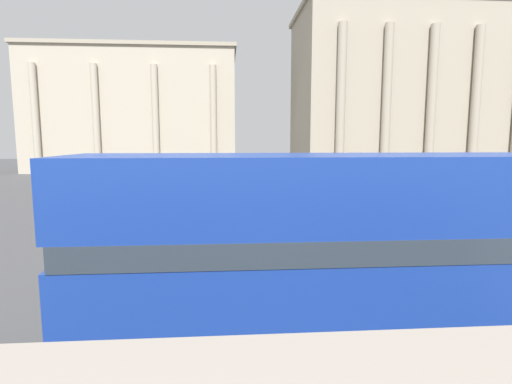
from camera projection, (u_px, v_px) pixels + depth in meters
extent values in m
cylinder|color=black|center=(490.00, 307.00, 9.63)|extent=(1.05, 0.22, 1.05)
cylinder|color=black|center=(158.00, 318.00, 9.04)|extent=(1.05, 0.22, 1.05)
cylinder|color=black|center=(133.00, 382.00, 6.64)|extent=(1.05, 0.22, 1.05)
cube|color=navy|center=(346.00, 293.00, 8.01)|extent=(10.70, 2.43, 1.88)
cube|color=#2D3842|center=(347.00, 237.00, 7.86)|extent=(10.49, 2.46, 0.45)
cube|color=navy|center=(349.00, 190.00, 7.74)|extent=(10.70, 2.43, 1.39)
cube|color=#B2A893|center=(136.00, 113.00, 59.78)|extent=(29.22, 12.35, 17.09)
cube|color=#A39984|center=(134.00, 52.00, 58.64)|extent=(29.82, 12.95, 0.50)
cylinder|color=#B2A893|center=(35.00, 119.00, 52.52)|extent=(0.90, 0.90, 14.53)
cylinder|color=#B2A893|center=(96.00, 120.00, 53.10)|extent=(0.90, 0.90, 14.53)
cylinder|color=#B2A893|center=(155.00, 120.00, 53.68)|extent=(0.90, 0.90, 14.53)
cylinder|color=#B2A893|center=(214.00, 120.00, 54.26)|extent=(0.90, 0.90, 14.53)
cube|color=#A39984|center=(422.00, 99.00, 47.04)|extent=(29.18, 12.68, 18.72)
cube|color=gray|center=(426.00, 14.00, 45.80)|extent=(29.78, 13.28, 0.50)
cylinder|color=#A39984|center=(341.00, 105.00, 39.64)|extent=(0.90, 0.90, 15.92)
cylinder|color=#A39984|center=(386.00, 106.00, 39.98)|extent=(0.90, 0.90, 15.92)
cylinder|color=#A39984|center=(431.00, 106.00, 40.33)|extent=(0.90, 0.90, 15.92)
cylinder|color=#A39984|center=(475.00, 106.00, 40.67)|extent=(0.90, 0.90, 15.92)
cylinder|color=black|center=(314.00, 220.00, 14.46)|extent=(0.12, 0.12, 3.31)
cube|color=black|center=(319.00, 187.00, 14.32)|extent=(0.20, 0.24, 0.70)
sphere|color=green|center=(322.00, 183.00, 14.30)|extent=(0.14, 0.14, 0.14)
cylinder|color=black|center=(275.00, 191.00, 21.16)|extent=(0.12, 0.12, 3.73)
cube|color=black|center=(279.00, 164.00, 20.99)|extent=(0.20, 0.24, 0.70)
sphere|color=red|center=(281.00, 161.00, 20.98)|extent=(0.14, 0.14, 0.14)
cylinder|color=black|center=(254.00, 236.00, 17.69)|extent=(0.60, 0.18, 0.60)
cylinder|color=black|center=(257.00, 246.00, 15.96)|extent=(0.60, 0.18, 0.60)
cylinder|color=black|center=(190.00, 237.00, 17.49)|extent=(0.60, 0.18, 0.60)
cylinder|color=black|center=(186.00, 248.00, 15.76)|extent=(0.60, 0.18, 0.60)
cube|color=#B2B5BA|center=(222.00, 235.00, 16.69)|extent=(4.20, 1.75, 0.55)
cube|color=#2D3842|center=(217.00, 223.00, 16.61)|extent=(1.89, 1.61, 0.50)
cylinder|color=#282B33|center=(145.00, 202.00, 26.84)|extent=(0.14, 0.14, 0.80)
cylinder|color=#282B33|center=(148.00, 202.00, 26.85)|extent=(0.14, 0.14, 0.80)
cylinder|color=slate|center=(146.00, 191.00, 26.75)|extent=(0.32, 0.32, 0.63)
sphere|color=tan|center=(146.00, 185.00, 26.70)|extent=(0.22, 0.22, 0.22)
cylinder|color=#282B33|center=(295.00, 186.00, 35.99)|extent=(0.14, 0.14, 0.85)
cylinder|color=#282B33|center=(297.00, 186.00, 36.00)|extent=(0.14, 0.14, 0.85)
cylinder|color=#284799|center=(296.00, 178.00, 35.90)|extent=(0.32, 0.32, 0.67)
sphere|color=tan|center=(296.00, 173.00, 35.84)|extent=(0.23, 0.23, 0.23)
cylinder|color=#282B33|center=(113.00, 216.00, 21.76)|extent=(0.14, 0.14, 0.83)
cylinder|color=#282B33|center=(116.00, 216.00, 21.77)|extent=(0.14, 0.14, 0.83)
cylinder|color=silver|center=(114.00, 203.00, 21.67)|extent=(0.32, 0.32, 0.66)
sphere|color=tan|center=(113.00, 195.00, 21.61)|extent=(0.22, 0.22, 0.22)
cylinder|color=#282B33|center=(285.00, 187.00, 34.80)|extent=(0.14, 0.14, 0.86)
cylinder|color=#282B33|center=(287.00, 187.00, 34.82)|extent=(0.14, 0.14, 0.86)
cylinder|color=black|center=(286.00, 179.00, 34.71)|extent=(0.32, 0.32, 0.68)
sphere|color=tan|center=(287.00, 173.00, 34.65)|extent=(0.23, 0.23, 0.23)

